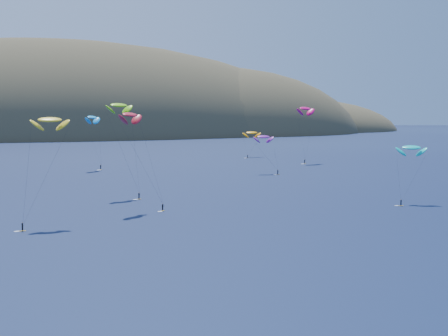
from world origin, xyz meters
The scene contains 10 objects.
ground centered at (0.00, 0.00, 0.00)m, with size 2800.00×2800.00×0.00m, color black.
island centered at (39.40, 562.36, -10.74)m, with size 730.00×300.00×210.00m.
kitesurfer_2 centered at (-35.29, 65.60, 21.95)m, with size 11.19×9.93×24.15m.
kitesurfer_3 centered at (-12.93, 102.73, 25.33)m, with size 9.06×13.32×27.69m.
kitesurfer_4 centered at (-7.17, 183.78, 21.09)m, with size 9.17×9.67×23.69m.
kitesurfer_5 centered at (55.41, 62.95, 14.29)m, with size 11.24×8.80×16.40m.
kitesurfer_6 centered at (51.13, 145.50, 13.89)m, with size 8.00×9.59×16.10m.
kitesurfer_8 centered at (89.13, 182.48, 24.77)m, with size 11.84×10.58×27.81m.
kitesurfer_9 centered at (-15.48, 77.48, 22.88)m, with size 11.11×10.09×25.12m.
kitesurfer_11 centered at (81.06, 224.91, 12.42)m, with size 11.40×11.73×14.97m.
Camera 1 is at (-48.48, -70.44, 23.98)m, focal length 50.00 mm.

